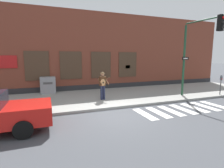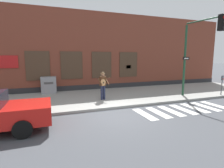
% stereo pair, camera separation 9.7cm
% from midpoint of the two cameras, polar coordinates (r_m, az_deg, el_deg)
% --- Properties ---
extents(ground_plane, '(160.00, 160.00, 0.00)m').
position_cam_midpoint_polar(ground_plane, '(8.61, 2.03, -10.29)').
color(ground_plane, '#424449').
extents(sidewalk, '(28.00, 5.71, 0.14)m').
position_cam_midpoint_polar(sidewalk, '(12.14, -4.89, -4.39)').
color(sidewalk, gray).
rests_on(sidewalk, ground).
extents(building_backdrop, '(28.00, 4.06, 6.55)m').
position_cam_midpoint_polar(building_backdrop, '(16.58, -9.50, 10.09)').
color(building_backdrop, brown).
rests_on(building_backdrop, ground).
extents(crosswalk, '(5.20, 1.90, 0.01)m').
position_cam_midpoint_polar(crosswalk, '(10.35, 22.41, -7.67)').
color(crosswalk, silver).
rests_on(crosswalk, ground).
extents(busker, '(0.76, 0.61, 1.76)m').
position_cam_midpoint_polar(busker, '(10.99, -2.72, -0.02)').
color(busker, '#1E233D').
rests_on(busker, sidewalk).
extents(traffic_light, '(0.67, 2.71, 5.01)m').
position_cam_midpoint_polar(traffic_light, '(12.62, 26.62, 11.41)').
color(traffic_light, '#1E472D').
rests_on(traffic_light, sidewalk).
extents(parking_meter, '(0.13, 0.11, 1.44)m').
position_cam_midpoint_polar(parking_meter, '(14.75, 32.44, 0.60)').
color(parking_meter, '#47474C').
rests_on(parking_meter, sidewalk).
extents(utility_box, '(1.08, 0.72, 1.23)m').
position_cam_midpoint_polar(utility_box, '(13.98, -19.78, -0.29)').
color(utility_box, gray).
rests_on(utility_box, sidewalk).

